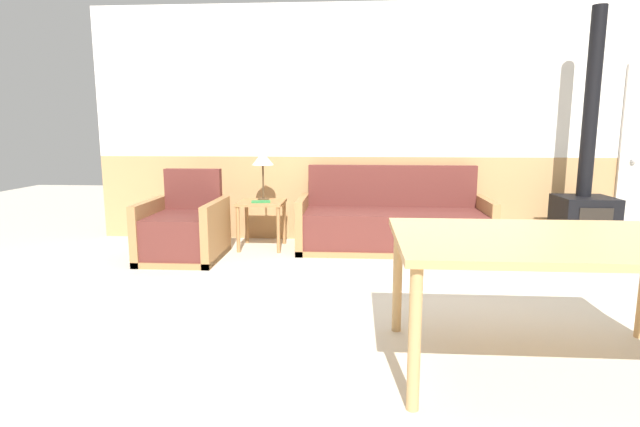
% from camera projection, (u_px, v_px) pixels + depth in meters
% --- Properties ---
extents(ground_plane, '(16.00, 16.00, 0.00)m').
position_uv_depth(ground_plane, '(434.00, 325.00, 3.36)').
color(ground_plane, beige).
extents(wall_back, '(7.20, 0.06, 2.70)m').
position_uv_depth(wall_back, '(403.00, 125.00, 5.72)').
color(wall_back, tan).
rests_on(wall_back, ground_plane).
extents(couch, '(2.04, 0.77, 0.90)m').
position_uv_depth(couch, '(393.00, 225.00, 5.42)').
color(couch, '#9E7042').
rests_on(couch, ground_plane).
extents(armchair, '(0.76, 0.84, 0.89)m').
position_uv_depth(armchair, '(184.00, 232.00, 5.07)').
color(armchair, '#9E7042').
rests_on(armchair, ground_plane).
extents(side_table, '(0.49, 0.49, 0.52)m').
position_uv_depth(side_table, '(262.00, 210.00, 5.48)').
color(side_table, '#9E7042').
rests_on(side_table, ground_plane).
extents(table_lamp, '(0.24, 0.24, 0.54)m').
position_uv_depth(table_lamp, '(263.00, 160.00, 5.48)').
color(table_lamp, '#4C3823').
rests_on(table_lamp, side_table).
extents(book_stack, '(0.22, 0.14, 0.02)m').
position_uv_depth(book_stack, '(261.00, 202.00, 5.37)').
color(book_stack, '#2D7F3D').
rests_on(book_stack, side_table).
extents(dining_table, '(1.65, 1.06, 0.74)m').
position_uv_depth(dining_table, '(551.00, 249.00, 2.65)').
color(dining_table, tan).
rests_on(dining_table, ground_plane).
extents(wood_stove, '(0.54, 0.53, 2.50)m').
position_uv_depth(wood_stove, '(585.00, 197.00, 5.15)').
color(wood_stove, black).
rests_on(wood_stove, ground_plane).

